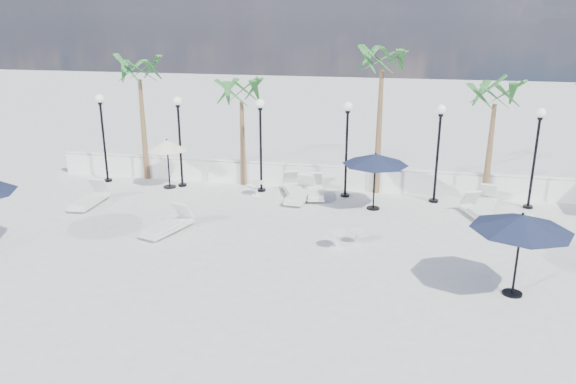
% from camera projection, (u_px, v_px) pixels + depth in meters
% --- Properties ---
extents(ground, '(100.00, 100.00, 0.00)m').
position_uv_depth(ground, '(321.00, 263.00, 16.72)').
color(ground, '#A7A8A3').
rests_on(ground, ground).
extents(balustrade, '(26.00, 0.30, 1.01)m').
position_uv_depth(balustrade, '(348.00, 178.00, 23.56)').
color(balustrade, silver).
rests_on(balustrade, ground).
extents(lamppost_0, '(0.36, 0.36, 3.84)m').
position_uv_depth(lamppost_0, '(102.00, 126.00, 24.04)').
color(lamppost_0, black).
rests_on(lamppost_0, ground).
extents(lamppost_1, '(0.36, 0.36, 3.84)m').
position_uv_depth(lamppost_1, '(179.00, 129.00, 23.36)').
color(lamppost_1, black).
rests_on(lamppost_1, ground).
extents(lamppost_2, '(0.36, 0.36, 3.84)m').
position_uv_depth(lamppost_2, '(261.00, 132.00, 22.69)').
color(lamppost_2, black).
rests_on(lamppost_2, ground).
extents(lamppost_3, '(0.36, 0.36, 3.84)m').
position_uv_depth(lamppost_3, '(347.00, 136.00, 22.01)').
color(lamppost_3, black).
rests_on(lamppost_3, ground).
extents(lamppost_4, '(0.36, 0.36, 3.84)m').
position_uv_depth(lamppost_4, '(439.00, 140.00, 21.34)').
color(lamppost_4, black).
rests_on(lamppost_4, ground).
extents(lamppost_5, '(0.36, 0.36, 3.84)m').
position_uv_depth(lamppost_5, '(537.00, 144.00, 20.66)').
color(lamppost_5, black).
rests_on(lamppost_5, ground).
extents(palm_0, '(2.60, 2.60, 5.50)m').
position_uv_depth(palm_0, '(139.00, 76.00, 23.87)').
color(palm_0, brown).
rests_on(palm_0, ground).
extents(palm_1, '(2.60, 2.60, 4.70)m').
position_uv_depth(palm_1, '(241.00, 98.00, 23.24)').
color(palm_1, brown).
rests_on(palm_1, ground).
extents(palm_2, '(2.60, 2.60, 6.10)m').
position_uv_depth(palm_2, '(382.00, 67.00, 21.72)').
color(palm_2, brown).
rests_on(palm_2, ground).
extents(palm_3, '(2.60, 2.60, 4.90)m').
position_uv_depth(palm_3, '(495.00, 100.00, 21.25)').
color(palm_3, brown).
rests_on(palm_3, ground).
extents(lounger_0, '(0.75, 2.13, 0.79)m').
position_uv_depth(lounger_0, '(90.00, 199.00, 21.61)').
color(lounger_0, silver).
rests_on(lounger_0, ground).
extents(lounger_1, '(1.26, 2.16, 0.77)m').
position_uv_depth(lounger_1, '(168.00, 225.00, 18.97)').
color(lounger_1, silver).
rests_on(lounger_1, ground).
extents(lounger_2, '(0.96, 2.22, 0.80)m').
position_uv_depth(lounger_2, '(300.00, 194.00, 22.22)').
color(lounger_2, silver).
rests_on(lounger_2, ground).
extents(lounger_3, '(1.37, 2.14, 0.77)m').
position_uv_depth(lounger_3, '(294.00, 189.00, 22.83)').
color(lounger_3, silver).
rests_on(lounger_3, ground).
extents(lounger_4, '(1.03, 2.10, 0.75)m').
position_uv_depth(lounger_4, '(315.00, 191.00, 22.67)').
color(lounger_4, silver).
rests_on(lounger_4, ground).
extents(lounger_5, '(0.98, 1.72, 0.61)m').
position_uv_depth(lounger_5, '(531.00, 234.00, 18.33)').
color(lounger_5, silver).
rests_on(lounger_5, ground).
extents(lounger_6, '(1.10, 2.06, 0.74)m').
position_uv_depth(lounger_6, '(485.00, 203.00, 21.22)').
color(lounger_6, silver).
rests_on(lounger_6, ground).
extents(lounger_7, '(1.34, 2.11, 0.75)m').
position_uv_depth(lounger_7, '(480.00, 212.00, 20.25)').
color(lounger_7, silver).
rests_on(lounger_7, ground).
extents(side_table_0, '(0.59, 0.59, 0.57)m').
position_uv_depth(side_table_0, '(257.00, 187.00, 22.78)').
color(side_table_0, silver).
rests_on(side_table_0, ground).
extents(side_table_1, '(0.45, 0.45, 0.44)m').
position_uv_depth(side_table_1, '(356.00, 236.00, 18.09)').
color(side_table_1, silver).
rests_on(side_table_1, ground).
extents(side_table_2, '(0.58, 0.58, 0.57)m').
position_uv_depth(side_table_2, '(337.00, 238.00, 17.68)').
color(side_table_2, silver).
rests_on(side_table_2, ground).
extents(parasol_navy_mid, '(2.46, 2.46, 2.21)m').
position_uv_depth(parasol_navy_mid, '(375.00, 159.00, 20.73)').
color(parasol_navy_mid, black).
rests_on(parasol_navy_mid, ground).
extents(parasol_navy_right, '(2.58, 2.58, 2.31)m').
position_uv_depth(parasol_navy_right, '(522.00, 223.00, 14.26)').
color(parasol_navy_right, black).
rests_on(parasol_navy_right, ground).
extents(parasol_cream_small, '(1.73, 1.73, 2.12)m').
position_uv_depth(parasol_cream_small, '(167.00, 146.00, 23.38)').
color(parasol_cream_small, black).
rests_on(parasol_cream_small, ground).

